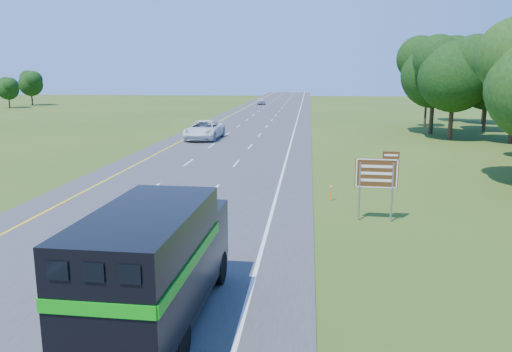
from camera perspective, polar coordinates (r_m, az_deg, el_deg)
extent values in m
cube|color=#38383A|center=(58.37, -1.08, 5.08)|extent=(15.00, 260.00, 0.04)
cube|color=yellow|center=(59.30, -6.39, 5.13)|extent=(0.15, 260.00, 0.01)
cube|color=white|center=(57.95, 4.34, 5.02)|extent=(0.15, 260.00, 0.01)
cylinder|color=black|center=(16.73, -11.06, -9.87)|extent=(0.36, 1.05, 1.04)
cylinder|color=black|center=(16.23, -4.28, -10.37)|extent=(0.36, 1.05, 1.04)
cylinder|color=black|center=(12.91, -17.75, -16.99)|extent=(0.36, 1.05, 1.04)
cylinder|color=black|center=(12.26, -8.86, -18.19)|extent=(0.36, 1.05, 1.04)
cube|color=black|center=(13.76, -11.15, -14.25)|extent=(2.48, 7.64, 0.27)
cube|color=black|center=(15.98, -7.92, -6.44)|extent=(2.37, 1.77, 1.80)
cube|color=black|center=(16.65, -7.17, -3.97)|extent=(2.09, 0.11, 0.57)
cube|color=black|center=(12.62, -12.37, -9.64)|extent=(2.52, 5.56, 2.61)
cube|color=#089C0D|center=(10.23, -17.81, -14.34)|extent=(2.37, 0.10, 0.28)
cube|color=#089C0D|center=(13.02, -17.44, -8.62)|extent=(0.19, 5.49, 0.28)
cube|color=#089C0D|center=(12.23, -7.02, -9.49)|extent=(0.19, 5.49, 0.28)
cube|color=black|center=(10.25, -21.72, -10.02)|extent=(0.43, 0.05, 0.38)
cube|color=black|center=(9.94, -18.08, -10.46)|extent=(0.43, 0.05, 0.38)
cube|color=black|center=(9.66, -14.20, -10.87)|extent=(0.43, 0.05, 0.38)
imported|color=white|center=(51.74, -5.94, 5.27)|extent=(3.43, 7.00, 1.91)
imported|color=#B2B2B9|center=(111.55, 0.56, 8.59)|extent=(2.21, 4.68, 1.55)
cylinder|color=gray|center=(23.26, 11.72, -1.73)|extent=(0.09, 0.09, 2.73)
cylinder|color=gray|center=(23.36, 15.29, -1.84)|extent=(0.09, 0.09, 2.73)
cube|color=#502A11|center=(23.12, 13.61, 0.30)|extent=(1.91, 0.17, 1.37)
cube|color=#502A11|center=(23.02, 15.18, 2.32)|extent=(0.73, 0.10, 0.33)
cube|color=white|center=(23.09, 13.62, 0.29)|extent=(1.82, 0.12, 1.31)
cube|color=orange|center=(26.74, 8.53, -1.75)|extent=(0.08, 0.04, 1.03)
cube|color=white|center=(26.68, 8.55, -1.16)|extent=(0.08, 0.05, 0.11)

